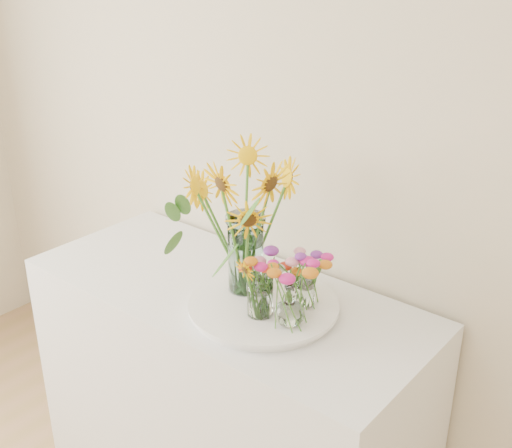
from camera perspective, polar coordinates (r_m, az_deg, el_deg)
name	(u,v)px	position (r m, az deg, el deg)	size (l,w,h in m)	color
counter	(227,399)	(2.38, -2.63, -15.28)	(1.40, 0.60, 0.90)	white
tray	(263,308)	(2.00, 0.67, -7.44)	(0.44, 0.44, 0.03)	white
mason_jar	(246,253)	(2.01, -0.93, -2.63)	(0.11, 0.11, 0.26)	#ADD8DC
sunflower_bouquet	(245,221)	(1.97, -0.95, 0.25)	(0.57, 0.57, 0.48)	#F8BA05
small_vase_a	(260,296)	(1.91, 0.37, -6.44)	(0.08, 0.08, 0.13)	white
wildflower_posy_a	(260,283)	(1.88, 0.37, -5.26)	(0.19, 0.19, 0.22)	orange
small_vase_b	(289,305)	(1.87, 2.99, -7.24)	(0.09, 0.09, 0.13)	white
wildflower_posy_b	(290,292)	(1.84, 3.02, -6.05)	(0.21, 0.21, 0.22)	orange
small_vase_c	(305,290)	(1.97, 4.35, -5.90)	(0.06, 0.06, 0.11)	white
wildflower_posy_c	(305,277)	(1.95, 4.39, -4.75)	(0.19, 0.19, 0.20)	orange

